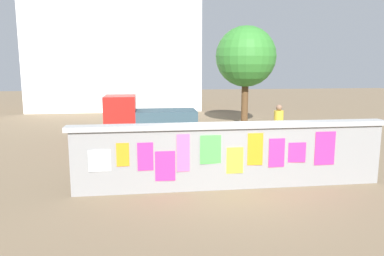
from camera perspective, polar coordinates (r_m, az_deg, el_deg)
name	(u,v)px	position (r m, az deg, el deg)	size (l,w,h in m)	color
ground	(190,132)	(17.01, -0.29, -0.57)	(60.00, 60.00, 0.00)	#7A664C
poster_wall	(232,155)	(9.13, 6.19, -4.15)	(7.89, 0.42, 1.64)	gray
auto_rickshaw_truck	(146,119)	(14.84, -7.16, 1.38)	(3.61, 1.52, 1.85)	black
motorcycle	(117,160)	(10.36, -11.53, -4.81)	(1.90, 0.56, 0.87)	black
bicycle_near	(227,148)	(12.05, 5.43, -3.10)	(1.66, 0.57, 0.95)	black
person_walking	(278,122)	(13.79, 13.24, 0.93)	(0.48, 0.48, 1.62)	#338CBF
tree_roadside	(246,57)	(18.54, 8.32, 10.83)	(2.96, 2.96, 4.94)	brown
building_background	(116,42)	(27.42, -11.65, 12.85)	(11.63, 6.65, 9.25)	white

